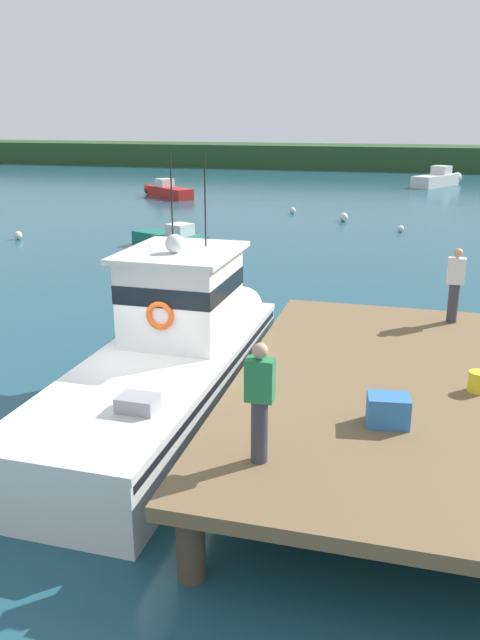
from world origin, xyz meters
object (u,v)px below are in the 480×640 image
(mooring_buoy_outer, at_px, (344,217))
(mooring_buoy_spare_mooring, at_px, (18,235))
(moored_boat_off_the_point, at_px, (175,240))
(moored_boat_far_left, at_px, (438,179))
(deckhand_further_back, at_px, (260,400))
(mooring_buoy_channel_marker, at_px, (401,229))
(deckhand_by_the_boat, at_px, (455,284))
(moored_boat_mid_harbor, at_px, (168,191))
(main_fishing_boat, at_px, (172,357))
(bait_bucket, at_px, (478,382))
(crate_single_by_cleat, at_px, (388,410))
(mooring_buoy_inshore, at_px, (293,210))

(mooring_buoy_outer, bearing_deg, mooring_buoy_spare_mooring, -146.72)
(moored_boat_off_the_point, bearing_deg, moored_boat_far_left, 68.72)
(moored_boat_off_the_point, bearing_deg, deckhand_further_back, -66.33)
(mooring_buoy_channel_marker, height_order, mooring_buoy_outer, mooring_buoy_outer)
(deckhand_by_the_boat, distance_m, mooring_buoy_outer, 21.48)
(moored_boat_off_the_point, relative_size, moored_boat_mid_harbor, 0.97)
(mooring_buoy_outer, distance_m, mooring_buoy_spare_mooring, 16.73)
(main_fishing_boat, height_order, mooring_buoy_channel_marker, main_fishing_boat)
(mooring_buoy_outer, height_order, mooring_buoy_spare_mooring, mooring_buoy_outer)
(deckhand_further_back, height_order, mooring_buoy_spare_mooring, deckhand_further_back)
(bait_bucket, xyz_separation_m, mooring_buoy_channel_marker, (-1.71, 22.08, -1.21))
(moored_boat_off_the_point, bearing_deg, mooring_buoy_channel_marker, 36.74)
(deckhand_by_the_boat, xyz_separation_m, moored_boat_mid_harbor, (-17.56, 28.40, -1.63))
(crate_single_by_cleat, height_order, mooring_buoy_channel_marker, crate_single_by_cleat)
(deckhand_further_back, height_order, mooring_buoy_channel_marker, deckhand_further_back)
(deckhand_further_back, distance_m, mooring_buoy_channel_marker, 25.24)
(moored_boat_off_the_point, relative_size, mooring_buoy_inshore, 12.68)
(deckhand_further_back, bearing_deg, mooring_buoy_channel_marker, 87.22)
(mooring_buoy_inshore, bearing_deg, mooring_buoy_channel_marker, -37.37)
(crate_single_by_cleat, xyz_separation_m, mooring_buoy_inshore, (-6.62, 28.45, -1.25))
(mooring_buoy_channel_marker, bearing_deg, crate_single_by_cleat, -89.16)
(bait_bucket, xyz_separation_m, mooring_buoy_inshore, (-7.99, 26.88, -1.20))
(main_fishing_boat, distance_m, moored_boat_far_left, 44.64)
(bait_bucket, xyz_separation_m, mooring_buoy_spare_mooring, (-18.77, 15.48, -1.18))
(bait_bucket, bearing_deg, crate_single_by_cleat, -131.05)
(bait_bucket, bearing_deg, mooring_buoy_spare_mooring, 140.49)
(crate_single_by_cleat, xyz_separation_m, deckhand_by_the_boat, (1.12, 5.31, 0.64))
(crate_single_by_cleat, distance_m, mooring_buoy_inshore, 29.23)
(moored_boat_off_the_point, bearing_deg, main_fishing_boat, -69.70)
(bait_bucket, height_order, moored_boat_mid_harbor, bait_bucket)
(mooring_buoy_channel_marker, distance_m, mooring_buoy_outer, 4.01)
(main_fishing_boat, relative_size, mooring_buoy_outer, 20.92)
(bait_bucket, bearing_deg, moored_boat_off_the_point, 125.73)
(main_fishing_boat, relative_size, moored_boat_far_left, 1.63)
(main_fishing_boat, bearing_deg, moored_boat_off_the_point, 110.30)
(moored_boat_mid_harbor, xyz_separation_m, mooring_buoy_spare_mooring, (-0.96, -16.66, -0.24))
(main_fishing_boat, xyz_separation_m, mooring_buoy_inshore, (-2.44, 26.23, -0.83))
(moored_boat_far_left, distance_m, mooring_buoy_channel_marker, 22.90)
(crate_single_by_cleat, relative_size, deckhand_by_the_boat, 0.37)
(mooring_buoy_inshore, bearing_deg, mooring_buoy_spare_mooring, -133.39)
(mooring_buoy_outer, bearing_deg, moored_boat_off_the_point, -123.05)
(moored_boat_far_left, bearing_deg, deckhand_by_the_boat, -91.20)
(crate_single_by_cleat, distance_m, mooring_buoy_outer, 26.47)
(deckhand_by_the_boat, distance_m, moored_boat_mid_harbor, 33.43)
(main_fishing_boat, relative_size, mooring_buoy_channel_marker, 30.37)
(mooring_buoy_channel_marker, bearing_deg, mooring_buoy_outer, 140.05)
(moored_boat_mid_harbor, bearing_deg, moored_boat_far_left, 34.63)
(deckhand_by_the_boat, distance_m, mooring_buoy_channel_marker, 18.50)
(mooring_buoy_channel_marker, relative_size, mooring_buoy_outer, 0.69)
(moored_boat_mid_harbor, relative_size, mooring_buoy_outer, 9.73)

